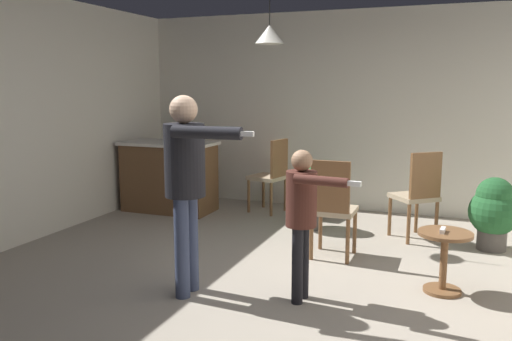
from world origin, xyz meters
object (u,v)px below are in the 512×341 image
kitchen_counter (169,176)px  potted_plant_by_wall (494,210)px  dining_chair_by_counter (332,205)px  person_adult (187,173)px  spare_remote_on_table (443,230)px  side_table_by_couch (444,254)px  dining_chair_centre_back (418,192)px  person_child (303,209)px  potted_plant_corner (311,194)px  dining_chair_near_wall (272,173)px

kitchen_counter → potted_plant_by_wall: kitchen_counter is taller
dining_chair_by_counter → potted_plant_by_wall: dining_chair_by_counter is taller
person_adult → spare_remote_on_table: person_adult is taller
potted_plant_by_wall → person_adult: bearing=-137.9°
side_table_by_couch → potted_plant_by_wall: potted_plant_by_wall is taller
person_adult → dining_chair_centre_back: bearing=141.2°
dining_chair_by_counter → potted_plant_by_wall: 1.75m
person_adult → person_child: 0.97m
kitchen_counter → potted_plant_corner: bearing=-5.3°
dining_chair_near_wall → potted_plant_corner: size_ratio=1.29×
kitchen_counter → potted_plant_corner: kitchen_counter is taller
kitchen_counter → side_table_by_couch: kitchen_counter is taller
dining_chair_near_wall → potted_plant_corner: dining_chair_near_wall is taller
person_child → dining_chair_by_counter: bearing=-174.0°
kitchen_counter → person_child: size_ratio=1.03×
kitchen_counter → person_adult: 3.02m
potted_plant_by_wall → spare_remote_on_table: size_ratio=5.93×
kitchen_counter → spare_remote_on_table: size_ratio=9.69×
person_child → dining_chair_near_wall: size_ratio=1.22×
kitchen_counter → potted_plant_corner: 2.05m
dining_chair_by_counter → potted_plant_corner: bearing=116.4°
dining_chair_near_wall → dining_chair_centre_back: 2.03m
dining_chair_near_wall → dining_chair_by_counter: bearing=-129.8°
person_child → dining_chair_centre_back: (0.73, 2.06, -0.21)m
kitchen_counter → side_table_by_couch: (3.59, -1.70, -0.15)m
kitchen_counter → dining_chair_centre_back: bearing=-4.0°
side_table_by_couch → spare_remote_on_table: size_ratio=4.00×
person_child → side_table_by_couch: bearing=124.9°
side_table_by_couch → person_child: 1.28m
person_adult → dining_chair_near_wall: person_adult is taller
person_adult → dining_chair_by_counter: size_ratio=1.63×
side_table_by_couch → person_adult: (-1.96, -0.78, 0.69)m
side_table_by_couch → dining_chair_near_wall: (-2.25, 2.10, 0.22)m
side_table_by_couch → potted_plant_by_wall: size_ratio=0.67×
side_table_by_couch → person_adult: 2.22m
dining_chair_near_wall → potted_plant_by_wall: dining_chair_near_wall is taller
dining_chair_by_counter → potted_plant_by_wall: size_ratio=1.30×
person_adult → potted_plant_by_wall: bearing=129.4°
person_child → potted_plant_by_wall: bearing=148.6°
person_adult → dining_chair_by_counter: bearing=142.4°
dining_chair_near_wall → spare_remote_on_table: bearing=-120.3°
kitchen_counter → dining_chair_near_wall: 1.40m
person_adult → potted_plant_by_wall: (2.41, 2.18, -0.59)m
kitchen_counter → spare_remote_on_table: kitchen_counter is taller
dining_chair_centre_back → potted_plant_corner: dining_chair_centre_back is taller
person_adult → dining_chair_centre_back: size_ratio=1.63×
potted_plant_corner → spare_remote_on_table: (1.53, -1.53, 0.11)m
side_table_by_couch → spare_remote_on_table: spare_remote_on_table is taller
potted_plant_corner → spare_remote_on_table: bearing=-45.1°
dining_chair_by_counter → kitchen_counter: bearing=155.1°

